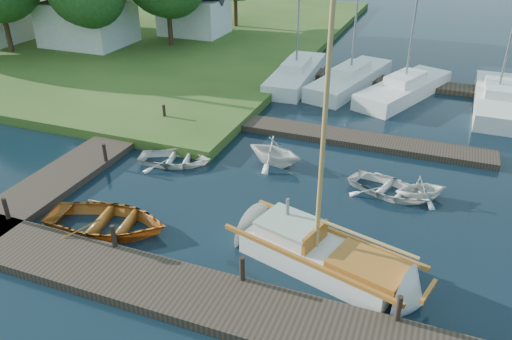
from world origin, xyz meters
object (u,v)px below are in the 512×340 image
(mooring_post_3, at_px, (399,308))
(marina_boat_3, at_px, (496,98))
(mooring_post_4, at_px, (105,152))
(house_c, at_px, (194,8))
(marina_boat_0, at_px, (296,73))
(sailboat, at_px, (325,258))
(tender_d, at_px, (422,187))
(mooring_post_1, at_px, (114,236))
(tender_b, at_px, (275,150))
(tender_c, at_px, (389,186))
(marina_boat_2, at_px, (404,87))
(mooring_post_2, at_px, (242,269))
(dinghy, at_px, (106,218))
(tender_a, at_px, (175,157))
(mooring_post_0, at_px, (6,209))
(marina_boat_1, at_px, (350,78))
(mooring_post_5, at_px, (164,112))
(house_a, at_px, (86,11))

(mooring_post_3, bearing_deg, marina_boat_3, 80.86)
(mooring_post_4, xyz_separation_m, house_c, (-7.00, 22.00, 1.88))
(marina_boat_0, xyz_separation_m, marina_boat_3, (11.83, -0.43, 0.00))
(sailboat, relative_size, tender_d, 4.76)
(sailboat, bearing_deg, mooring_post_1, -148.98)
(mooring_post_4, distance_m, tender_b, 7.36)
(tender_c, height_order, marina_boat_2, marina_boat_2)
(mooring_post_2, relative_size, tender_c, 0.24)
(dinghy, relative_size, tender_d, 2.13)
(mooring_post_1, xyz_separation_m, mooring_post_2, (4.50, 0.00, 0.00))
(dinghy, xyz_separation_m, tender_a, (-0.27, 5.32, -0.12))
(mooring_post_3, bearing_deg, tender_d, 89.88)
(mooring_post_0, bearing_deg, marina_boat_0, 76.30)
(mooring_post_0, height_order, mooring_post_4, same)
(sailboat, xyz_separation_m, marina_boat_1, (-2.90, 17.73, 0.22))
(marina_boat_3, distance_m, house_c, 24.51)
(mooring_post_1, distance_m, marina_boat_3, 22.40)
(mooring_post_5, relative_size, tender_c, 0.24)
(tender_c, xyz_separation_m, marina_boat_2, (-0.78, 11.70, 0.24))
(mooring_post_0, distance_m, mooring_post_5, 10.01)
(mooring_post_2, bearing_deg, mooring_post_4, 149.53)
(tender_c, bearing_deg, mooring_post_3, -152.56)
(tender_c, bearing_deg, sailboat, -175.00)
(tender_b, bearing_deg, mooring_post_5, 85.58)
(tender_c, distance_m, marina_boat_0, 14.37)
(mooring_post_0, xyz_separation_m, house_c, (-6.50, 27.00, 1.88))
(mooring_post_2, relative_size, house_c, 0.15)
(mooring_post_5, distance_m, house_a, 17.18)
(tender_d, bearing_deg, mooring_post_1, 98.92)
(mooring_post_2, xyz_separation_m, tender_d, (4.52, 7.18, -0.16))
(mooring_post_5, relative_size, sailboat, 0.08)
(mooring_post_4, xyz_separation_m, marina_boat_2, (11.03, 13.83, -0.11))
(mooring_post_2, bearing_deg, sailboat, 40.75)
(dinghy, height_order, house_c, house_c)
(mooring_post_2, relative_size, marina_boat_2, 0.06)
(tender_a, bearing_deg, tender_d, -99.43)
(mooring_post_4, bearing_deg, sailboat, -16.87)
(dinghy, height_order, marina_boat_2, marina_boat_2)
(marina_boat_1, bearing_deg, dinghy, 178.76)
(mooring_post_1, height_order, tender_d, mooring_post_1)
(tender_b, xyz_separation_m, tender_d, (6.28, -0.78, -0.14))
(mooring_post_5, height_order, sailboat, sailboat)
(marina_boat_1, relative_size, marina_boat_3, 0.85)
(mooring_post_5, relative_size, tender_d, 0.39)
(dinghy, relative_size, tender_a, 1.37)
(mooring_post_2, relative_size, sailboat, 0.08)
(dinghy, xyz_separation_m, tender_c, (8.91, 6.08, -0.12))
(mooring_post_3, relative_size, dinghy, 0.18)
(sailboat, bearing_deg, dinghy, -158.71)
(sailboat, relative_size, marina_boat_1, 0.97)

